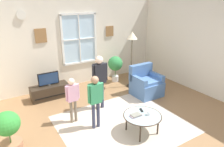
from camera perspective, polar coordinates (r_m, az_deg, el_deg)
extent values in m
cube|color=olive|center=(4.85, 5.02, -13.95)|extent=(6.25, 6.35, 0.02)
cube|color=beige|center=(6.73, -9.81, 8.48)|extent=(5.65, 0.12, 2.77)
cube|color=silver|center=(6.68, -8.94, 9.31)|extent=(1.11, 0.02, 1.52)
cube|color=white|center=(6.57, -9.24, 15.81)|extent=(1.17, 0.04, 0.06)
cube|color=white|center=(6.84, -8.54, 3.01)|extent=(1.17, 0.04, 0.06)
cube|color=white|center=(6.47, -13.42, 8.66)|extent=(0.06, 0.04, 1.52)
cube|color=white|center=(6.89, -4.59, 9.81)|extent=(0.06, 0.04, 1.52)
cube|color=white|center=(6.66, -8.87, 9.28)|extent=(0.03, 0.04, 1.52)
cube|color=white|center=(6.66, -8.87, 9.28)|extent=(1.11, 0.04, 0.03)
cube|color=olive|center=(6.28, -18.91, 9.75)|extent=(0.32, 0.03, 0.40)
cube|color=olive|center=(7.14, -0.63, 11.49)|extent=(0.28, 0.03, 0.34)
cylinder|color=silver|center=(6.12, -23.58, 14.44)|extent=(0.24, 0.04, 0.24)
cube|color=beige|center=(6.36, 26.92, 5.95)|extent=(0.12, 5.75, 2.77)
cube|color=#C6B29E|center=(4.86, 2.80, -13.58)|extent=(2.68, 2.38, 0.01)
cube|color=#2D2319|center=(6.19, -16.61, -4.76)|extent=(1.04, 0.41, 0.38)
cube|color=black|center=(6.02, -16.00, -5.99)|extent=(0.93, 0.02, 0.02)
cylinder|color=#4C4C4C|center=(6.10, -16.81, -2.92)|extent=(0.08, 0.08, 0.05)
cube|color=black|center=(6.04, -16.98, -1.33)|extent=(0.57, 0.05, 0.35)
cube|color=navy|center=(6.01, -16.91, -1.42)|extent=(0.53, 0.01, 0.31)
cube|color=#476B9E|center=(6.17, 9.44, -4.04)|extent=(0.76, 0.72, 0.42)
cube|color=#476B9E|center=(6.22, 7.87, 0.56)|extent=(0.76, 0.16, 0.45)
cube|color=#476B9E|center=(5.85, 7.24, -1.97)|extent=(0.12, 0.65, 0.20)
cube|color=#476B9E|center=(6.25, 11.82, -0.79)|extent=(0.12, 0.65, 0.20)
cube|color=#4D73AA|center=(6.03, 9.88, -2.04)|extent=(0.61, 0.50, 0.08)
cylinder|color=#99B2B7|center=(4.44, 8.31, -11.31)|extent=(0.78, 0.78, 0.02)
torus|color=#3F3328|center=(4.44, 8.31, -11.31)|extent=(0.80, 0.80, 0.02)
cylinder|color=#33281E|center=(4.58, 3.97, -13.09)|extent=(0.04, 0.04, 0.39)
cylinder|color=#33281E|center=(4.83, 8.56, -11.39)|extent=(0.04, 0.04, 0.39)
cylinder|color=#33281E|center=(4.28, 7.74, -15.90)|extent=(0.04, 0.04, 0.39)
cylinder|color=#33281E|center=(4.54, 12.44, -13.86)|extent=(0.04, 0.04, 0.39)
cube|color=#AE95A7|center=(4.39, 6.50, -11.35)|extent=(0.25, 0.14, 0.02)
cube|color=slate|center=(4.38, 6.51, -11.12)|extent=(0.21, 0.15, 0.02)
cylinder|color=white|center=(4.44, 10.01, -10.59)|extent=(0.07, 0.07, 0.09)
cube|color=black|center=(4.59, 8.06, -9.89)|extent=(0.08, 0.15, 0.02)
cylinder|color=#333851|center=(5.31, -3.93, -6.20)|extent=(0.08, 0.08, 0.70)
cylinder|color=#333851|center=(5.37, -2.68, -5.88)|extent=(0.08, 0.08, 0.70)
cube|color=black|center=(5.11, -3.44, 0.02)|extent=(0.30, 0.16, 0.50)
sphere|color=beige|center=(5.00, -3.52, 3.73)|extent=(0.19, 0.19, 0.19)
cylinder|color=black|center=(5.00, -5.12, -0.14)|extent=(0.06, 0.06, 0.45)
cylinder|color=black|center=(5.16, -1.60, 0.58)|extent=(0.06, 0.06, 0.45)
cylinder|color=#333851|center=(4.59, -5.08, -11.46)|extent=(0.07, 0.07, 0.61)
cylinder|color=#333851|center=(4.63, -3.80, -11.09)|extent=(0.07, 0.07, 0.61)
cube|color=#338C59|center=(4.36, -4.62, -5.42)|extent=(0.26, 0.14, 0.43)
sphere|color=#A87A5B|center=(4.24, -4.73, -1.78)|extent=(0.17, 0.17, 0.17)
cylinder|color=#338C59|center=(4.28, -6.34, -5.71)|extent=(0.05, 0.05, 0.39)
cylinder|color=#338C59|center=(4.40, -2.72, -4.82)|extent=(0.05, 0.05, 0.39)
cylinder|color=#726656|center=(4.87, -11.05, -10.26)|extent=(0.06, 0.06, 0.54)
cylinder|color=#726656|center=(4.90, -9.93, -9.98)|extent=(0.06, 0.06, 0.54)
cube|color=#DB9EBC|center=(4.67, -10.84, -5.21)|extent=(0.23, 0.12, 0.38)
sphere|color=beige|center=(4.57, -11.06, -2.20)|extent=(0.15, 0.15, 0.15)
cylinder|color=#DB9EBC|center=(4.61, -12.35, -5.44)|extent=(0.05, 0.05, 0.34)
cylinder|color=#DB9EBC|center=(4.69, -9.21, -4.74)|extent=(0.05, 0.05, 0.34)
cylinder|color=silver|center=(7.13, 0.89, -1.35)|extent=(0.22, 0.22, 0.19)
cylinder|color=#4C7238|center=(7.07, 0.90, 0.11)|extent=(0.02, 0.02, 0.20)
sphere|color=#328745|center=(6.96, 0.91, 2.76)|extent=(0.49, 0.49, 0.49)
cylinder|color=#4C7238|center=(4.26, -26.08, -15.63)|extent=(0.02, 0.02, 0.17)
sphere|color=green|center=(4.10, -26.74, -12.12)|extent=(0.44, 0.44, 0.44)
cylinder|color=black|center=(6.77, 5.10, -3.38)|extent=(0.26, 0.26, 0.03)
cylinder|color=brown|center=(6.51, 5.30, 2.75)|extent=(0.03, 0.03, 1.55)
cone|color=beige|center=(6.31, 5.55, 10.35)|extent=(0.32, 0.32, 0.22)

